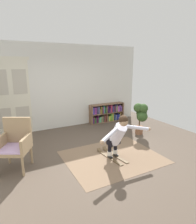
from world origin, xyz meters
name	(u,v)px	position (x,y,z in m)	size (l,w,h in m)	color
ground_plane	(98,155)	(0.00, 0.00, 0.00)	(7.20, 7.20, 0.00)	brown
back_wall	(63,87)	(0.00, 2.60, 1.45)	(6.00, 0.10, 2.90)	silver
double_door	(12,97)	(-1.68, 2.54, 1.23)	(1.22, 0.05, 2.45)	beige
rug	(112,157)	(0.27, -0.26, 0.00)	(2.27, 1.86, 0.01)	#785F49
bookshelf	(107,113)	(1.66, 2.39, 0.34)	(1.44, 0.30, 0.72)	brown
wicker_chair	(15,143)	(-1.84, 0.32, 0.58)	(0.81, 0.81, 1.10)	#9D825E
potted_plant	(141,114)	(1.94, 0.67, 0.68)	(0.53, 0.50, 1.04)	brown
skis_pair	(112,156)	(0.27, -0.23, 0.02)	(0.38, 0.97, 0.07)	brown
person_skier	(118,134)	(0.29, -0.45, 0.67)	(1.46, 0.73, 1.07)	white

